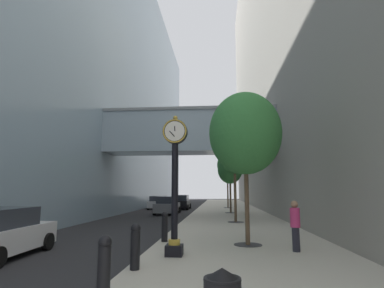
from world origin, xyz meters
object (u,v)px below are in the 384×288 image
object	(u,v)px
bollard_second	(135,245)
street_tree_far	(227,165)
pedestrian_walking	(295,224)
street_tree_near	(245,133)
car_white_near	(1,234)
street_tree_mid_far	(230,170)
car_black_trailing	(181,202)
car_grey_mid	(167,205)
bollard_nearest	(104,265)
car_silver_far	(158,203)
bollard_fourth	(165,226)
street_tree_mid_near	(235,159)
street_clock	(175,177)

from	to	relation	value
bollard_second	street_tree_far	world-z (taller)	street_tree_far
bollard_second	pedestrian_walking	world-z (taller)	pedestrian_walking
street_tree_near	car_white_near	size ratio (longest dim) A/B	1.41
street_tree_mid_far	car_black_trailing	world-z (taller)	street_tree_mid_far
car_grey_mid	car_black_trailing	xyz separation A→B (m)	(0.40, 7.79, 0.01)
bollard_nearest	car_silver_far	size ratio (longest dim) A/B	0.26
bollard_nearest	street_tree_far	size ratio (longest dim) A/B	0.18
bollard_fourth	street_tree_mid_near	world-z (taller)	street_tree_mid_near
bollard_second	pedestrian_walking	xyz separation A→B (m)	(4.95, 2.91, 0.29)
street_clock	car_black_trailing	xyz separation A→B (m)	(-3.07, 27.37, -1.89)
bollard_nearest	street_tree_mid_far	world-z (taller)	street_tree_mid_far
street_clock	bollard_nearest	world-z (taller)	street_clock
bollard_nearest	street_tree_near	distance (m)	8.22
street_tree_near	street_tree_mid_far	distance (m)	17.66
bollard_nearest	car_black_trailing	bearing A→B (deg)	94.10
bollard_second	street_tree_near	world-z (taller)	street_tree_near
bollard_nearest	bollard_fourth	world-z (taller)	same
street_tree_far	car_white_near	xyz separation A→B (m)	(-8.47, -28.99, -4.56)
bollard_second	street_tree_mid_near	distance (m)	13.87
street_tree_near	car_white_near	distance (m)	9.60
street_tree_far	pedestrian_walking	bearing A→B (deg)	-86.77
street_clock	bollard_nearest	bearing A→B (deg)	-100.91
street_tree_mid_near	car_grey_mid	bearing A→B (deg)	125.52
car_white_near	car_silver_far	world-z (taller)	car_white_near
car_silver_far	car_white_near	bearing A→B (deg)	-89.95
bollard_nearest	bollard_fourth	size ratio (longest dim) A/B	1.00
car_silver_far	car_black_trailing	xyz separation A→B (m)	(2.84, -0.29, 0.06)
street_clock	street_tree_near	size ratio (longest dim) A/B	0.76
car_grey_mid	bollard_fourth	bearing A→B (deg)	-80.98
street_clock	car_black_trailing	distance (m)	27.61
car_white_near	car_grey_mid	bearing A→B (deg)	83.07
street_tree_near	car_black_trailing	world-z (taller)	street_tree_near
car_grey_mid	pedestrian_walking	bearing A→B (deg)	-67.64
street_tree_mid_near	street_tree_mid_far	bearing A→B (deg)	90.00
pedestrian_walking	car_silver_far	world-z (taller)	pedestrian_walking
bollard_fourth	pedestrian_walking	bearing A→B (deg)	-19.40
bollard_second	street_tree_near	distance (m)	6.55
street_tree_mid_near	street_tree_far	size ratio (longest dim) A/B	0.80
street_tree_mid_far	car_white_near	bearing A→B (deg)	-112.78
street_clock	street_tree_mid_near	world-z (taller)	street_tree_mid_near
street_tree_mid_far	car_grey_mid	distance (m)	6.97
bollard_nearest	street_clock	bearing A→B (deg)	79.09
street_tree_near	car_white_near	xyz separation A→B (m)	(-8.47, -2.50, -3.77)
bollard_second	bollard_fourth	distance (m)	4.66
street_tree_mid_near	bollard_nearest	bearing A→B (deg)	-102.52
bollard_fourth	street_tree_near	xyz separation A→B (m)	(3.39, -0.53, 3.79)
street_tree_near	car_white_near	world-z (taller)	street_tree_near
car_white_near	car_grey_mid	xyz separation A→B (m)	(2.41, 19.81, 0.01)
street_tree_near	street_tree_mid_near	world-z (taller)	street_tree_near
street_tree_mid_far	car_white_near	world-z (taller)	street_tree_mid_far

